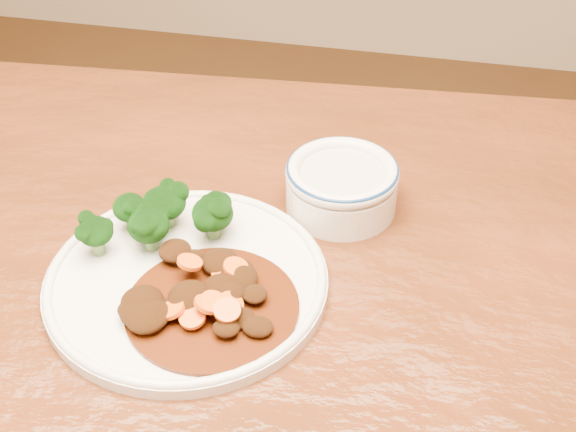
# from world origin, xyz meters

# --- Properties ---
(dining_table) EXTENTS (1.56, 1.01, 0.75)m
(dining_table) POSITION_xyz_m (0.00, 0.00, 0.67)
(dining_table) COLOR #5D2510
(dining_table) RESTS_ON ground
(dinner_plate) EXTENTS (0.28, 0.28, 0.02)m
(dinner_plate) POSITION_xyz_m (-0.01, 0.03, 0.76)
(dinner_plate) COLOR white
(dinner_plate) RESTS_ON dining_table
(broccoli_florets) EXTENTS (0.15, 0.09, 0.05)m
(broccoli_florets) POSITION_xyz_m (-0.06, 0.09, 0.79)
(broccoli_florets) COLOR #618E49
(broccoli_florets) RESTS_ON dinner_plate
(mince_stew) EXTENTS (0.16, 0.16, 0.03)m
(mince_stew) POSITION_xyz_m (0.01, 0.00, 0.77)
(mince_stew) COLOR #441B07
(mince_stew) RESTS_ON dinner_plate
(dip_bowl) EXTENTS (0.12, 0.12, 0.06)m
(dip_bowl) POSITION_xyz_m (0.11, 0.19, 0.78)
(dip_bowl) COLOR silver
(dip_bowl) RESTS_ON dining_table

